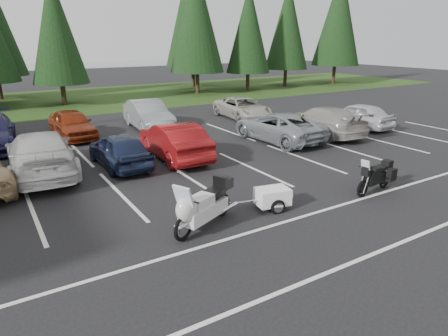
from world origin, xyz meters
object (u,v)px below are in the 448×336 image
(car_near_3, at_px, (41,153))
(car_near_5, at_px, (174,141))
(adventure_motorcycle, at_px, (375,174))
(car_far_3, at_px, (148,115))
(car_near_7, at_px, (323,121))
(car_near_6, at_px, (278,127))
(car_far_4, at_px, (242,108))
(cargo_trailer, at_px, (272,198))
(car_near_8, at_px, (358,115))
(car_near_4, at_px, (120,150))
(touring_motorcycle, at_px, (204,202))
(car_far_2, at_px, (72,124))

(car_near_3, height_order, car_near_5, car_near_3)
(adventure_motorcycle, bearing_deg, car_far_3, 94.54)
(car_near_7, bearing_deg, car_near_3, 0.29)
(car_near_3, distance_m, car_near_6, 11.00)
(car_near_7, distance_m, car_far_4, 6.17)
(adventure_motorcycle, bearing_deg, cargo_trailer, 161.95)
(car_near_7, xyz_separation_m, car_far_3, (-7.43, 6.26, 0.05))
(car_far_4, bearing_deg, car_near_7, -76.16)
(car_near_6, relative_size, car_far_3, 1.06)
(car_near_8, xyz_separation_m, adventure_motorcycle, (-7.68, -7.29, -0.08))
(car_near_5, height_order, car_near_7, car_near_5)
(car_near_8, relative_size, cargo_trailer, 2.93)
(car_near_4, xyz_separation_m, car_far_3, (3.59, 5.99, 0.11))
(car_near_3, relative_size, touring_motorcycle, 2.08)
(car_near_6, xyz_separation_m, adventure_motorcycle, (-1.76, -7.28, -0.08))
(car_near_4, height_order, car_near_7, car_near_7)
(car_near_5, xyz_separation_m, car_far_3, (1.23, 6.12, 0.02))
(car_near_6, xyz_separation_m, cargo_trailer, (-5.54, -6.56, -0.39))
(car_near_3, bearing_deg, car_near_7, -179.37)
(cargo_trailer, bearing_deg, car_near_3, 138.27)
(car_near_7, height_order, car_near_8, car_near_7)
(car_far_3, bearing_deg, car_far_2, -176.91)
(car_near_4, relative_size, car_far_4, 0.85)
(car_near_5, bearing_deg, cargo_trailer, 95.05)
(cargo_trailer, bearing_deg, touring_motorcycle, -168.35)
(car_near_6, bearing_deg, car_far_3, -55.41)
(car_near_3, relative_size, adventure_motorcycle, 2.70)
(car_near_3, xyz_separation_m, car_far_3, (6.44, 5.41, -0.02))
(car_near_3, relative_size, car_near_7, 1.09)
(car_near_7, distance_m, car_far_2, 13.21)
(car_near_6, distance_m, car_far_2, 10.65)
(car_near_8, height_order, cargo_trailer, car_near_8)
(car_near_3, height_order, car_near_8, car_near_3)
(car_near_5, height_order, car_far_4, car_near_5)
(car_far_2, bearing_deg, car_near_7, -31.75)
(car_near_5, distance_m, car_far_4, 9.64)
(car_near_3, xyz_separation_m, car_far_4, (12.81, 5.23, -0.16))
(car_near_7, bearing_deg, car_near_6, -0.26)
(car_near_4, distance_m, car_near_6, 8.14)
(car_near_5, height_order, car_near_8, car_near_5)
(car_near_3, xyz_separation_m, car_near_6, (10.98, -0.64, -0.10))
(car_near_3, distance_m, car_far_4, 13.83)
(car_near_7, xyz_separation_m, touring_motorcycle, (-10.81, -6.37, 0.00))
(car_near_6, distance_m, touring_motorcycle, 10.30)
(car_near_7, distance_m, car_far_3, 9.72)
(car_near_4, bearing_deg, car_near_6, 178.15)
(car_far_2, xyz_separation_m, car_far_4, (10.53, -0.26, -0.06))
(car_near_4, height_order, car_near_5, car_near_5)
(car_far_4, height_order, touring_motorcycle, touring_motorcycle)
(car_near_6, distance_m, car_near_8, 5.92)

